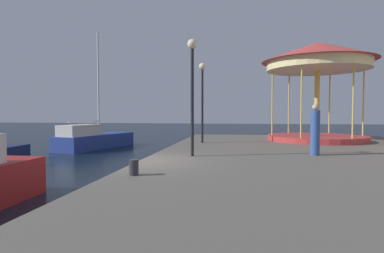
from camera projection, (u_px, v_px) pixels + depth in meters
name	position (u px, v px, depth m)	size (l,w,h in m)	color
ground_plane	(140.00, 184.00, 10.63)	(120.00, 120.00, 0.00)	black
quay_dock	(339.00, 178.00, 9.64)	(12.66, 26.18, 0.80)	#5B564F
sailboat_blue	(93.00, 139.00, 21.18)	(3.36, 6.44, 7.90)	navy
carousel	(318.00, 67.00, 17.92)	(6.25, 6.25, 5.59)	#B23333
lamp_post_mid_promenade	(192.00, 76.00, 11.52)	(0.36, 0.36, 4.27)	black
lamp_post_far_end	(202.00, 88.00, 16.73)	(0.36, 0.36, 4.22)	black
bollard_north	(134.00, 167.00, 8.07)	(0.24, 0.24, 0.40)	#2D2D33
person_by_the_water	(315.00, 131.00, 11.86)	(0.34, 0.34, 1.93)	#2D4C8C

